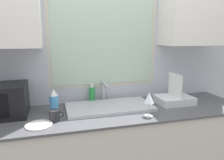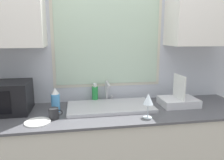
# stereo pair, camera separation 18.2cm
# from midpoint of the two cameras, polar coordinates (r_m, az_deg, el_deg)

# --- Properties ---
(countertop) EXTENTS (2.44, 0.68, 0.92)m
(countertop) POSITION_cam_midpoint_polar(r_m,az_deg,el_deg) (2.13, 3.00, -19.65)
(countertop) COLOR beige
(countertop) RESTS_ON ground_plane
(wall_back) EXTENTS (6.00, 0.38, 2.60)m
(wall_back) POSITION_cam_midpoint_polar(r_m,az_deg,el_deg) (2.13, 1.43, 7.48)
(wall_back) COLOR silver
(wall_back) RESTS_ON ground_plane
(sink_basin) EXTENTS (0.76, 0.39, 0.03)m
(sink_basin) POSITION_cam_midpoint_polar(r_m,az_deg,el_deg) (1.98, 2.22, -7.04)
(sink_basin) COLOR #B2B2B7
(sink_basin) RESTS_ON countertop
(faucet) EXTENTS (0.08, 0.19, 0.21)m
(faucet) POSITION_cam_midpoint_polar(r_m,az_deg,el_deg) (2.13, 1.30, -2.53)
(faucet) COLOR #B7B7BC
(faucet) RESTS_ON countertop
(microwave) EXTENTS (0.46, 0.33, 0.26)m
(microwave) POSITION_cam_midpoint_polar(r_m,az_deg,el_deg) (2.03, -24.67, -4.22)
(microwave) COLOR black
(microwave) RESTS_ON countertop
(dish_rack) EXTENTS (0.33, 0.25, 0.29)m
(dish_rack) POSITION_cam_midpoint_polar(r_m,az_deg,el_deg) (2.17, 19.30, -5.10)
(dish_rack) COLOR silver
(dish_rack) RESTS_ON countertop
(spray_bottle) EXTENTS (0.07, 0.07, 0.21)m
(spray_bottle) POSITION_cam_midpoint_polar(r_m,az_deg,el_deg) (1.92, -11.95, -5.19)
(spray_bottle) COLOR #4C99D8
(spray_bottle) RESTS_ON countertop
(soap_bottle) EXTENTS (0.06, 0.06, 0.19)m
(soap_bottle) POSITION_cam_midpoint_polar(r_m,az_deg,el_deg) (2.13, -2.04, -3.69)
(soap_bottle) COLOR #268C3F
(soap_bottle) RESTS_ON countertop
(mug_near_sink) EXTENTS (0.11, 0.08, 0.09)m
(mug_near_sink) POSITION_cam_midpoint_polar(r_m,az_deg,el_deg) (1.77, -12.09, -8.58)
(mug_near_sink) COLOR #262628
(mug_near_sink) RESTS_ON countertop
(wine_glass) EXTENTS (0.08, 0.08, 0.20)m
(wine_glass) POSITION_cam_midpoint_polar(r_m,az_deg,el_deg) (1.76, 12.40, -5.09)
(wine_glass) COLOR silver
(wine_glass) RESTS_ON countertop
(small_plate) EXTENTS (0.19, 0.19, 0.01)m
(small_plate) POSITION_cam_midpoint_polar(r_m,az_deg,el_deg) (1.73, -16.02, -10.61)
(small_plate) COLOR white
(small_plate) RESTS_ON countertop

